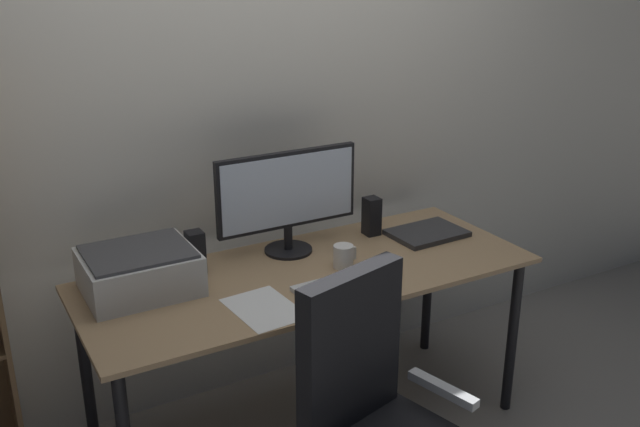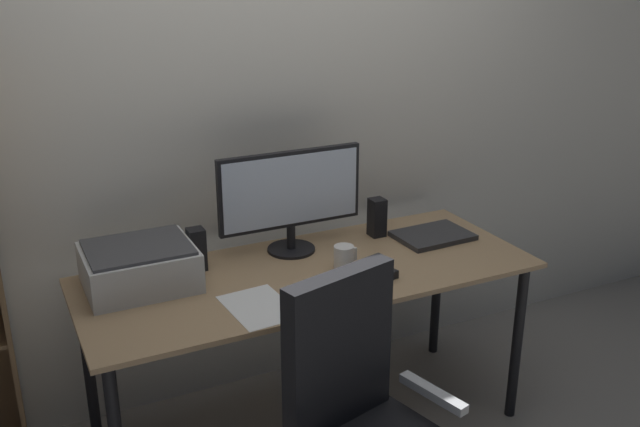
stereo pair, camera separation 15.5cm
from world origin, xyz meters
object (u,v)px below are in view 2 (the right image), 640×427
monitor (291,194)px  printer (139,266)px  speaker_right (377,217)px  coffee_mug (344,257)px  desk (309,288)px  mouse (385,272)px  speaker_left (197,249)px  keyboard (329,285)px  laptop (433,235)px

monitor → printer: size_ratio=1.54×
speaker_right → coffee_mug: bearing=-140.3°
desk → printer: bearing=166.0°
mouse → coffee_mug: coffee_mug is taller
speaker_left → speaker_right: same height
monitor → speaker_left: bearing=-178.9°
mouse → desk: bearing=130.2°
keyboard → speaker_left: 0.55m
mouse → speaker_right: speaker_right is taller
mouse → laptop: mouse is taller
laptop → printer: 1.26m
monitor → speaker_right: 0.44m
mouse → speaker_right: size_ratio=0.56×
mouse → speaker_left: 0.74m
speaker_right → printer: (-1.05, -0.05, -0.00)m
monitor → mouse: size_ratio=6.43×
desk → keyboard: 0.19m
keyboard → speaker_right: bearing=39.6°
laptop → coffee_mug: bearing=-169.7°
keyboard → laptop: bearing=19.1°
keyboard → mouse: 0.24m
laptop → speaker_right: (-0.21, 0.13, 0.07)m
speaker_left → laptop: bearing=-7.4°
monitor → keyboard: size_ratio=2.13×
monitor → coffee_mug: size_ratio=6.45×
mouse → coffee_mug: 0.18m
desk → mouse: 0.31m
coffee_mug → speaker_right: (0.29, 0.24, 0.04)m
speaker_right → printer: size_ratio=0.43×
keyboard → speaker_right: 0.57m
monitor → laptop: bearing=-12.9°
monitor → printer: monitor is taller
laptop → printer: (-1.26, 0.08, 0.07)m
desk → monitor: bearing=85.1°
keyboard → speaker_left: bearing=134.5°
coffee_mug → monitor: bearing=115.4°
monitor → mouse: monitor is taller
monitor → mouse: 0.50m
monitor → speaker_left: monitor is taller
keyboard → coffee_mug: size_ratio=3.03×
desk → mouse: bearing=-35.6°
desk → speaker_right: bearing=25.8°
speaker_left → mouse: bearing=-31.0°
coffee_mug → laptop: size_ratio=0.30×
coffee_mug → mouse: bearing=-52.9°
desk → coffee_mug: size_ratio=18.68×
mouse → printer: (-0.86, 0.33, 0.06)m
mouse → printer: size_ratio=0.24×
monitor → laptop: (0.61, -0.14, -0.24)m
desk → printer: printer is taller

